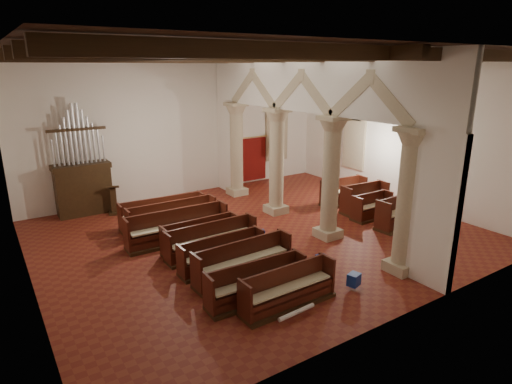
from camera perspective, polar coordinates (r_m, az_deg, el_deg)
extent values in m
plane|color=maroon|center=(14.80, 0.39, -5.60)|extent=(14.00, 14.00, 0.00)
plane|color=black|center=(13.73, 0.45, 18.29)|extent=(14.00, 14.00, 0.00)
cube|color=white|center=(19.18, -9.65, 8.56)|extent=(14.00, 0.02, 6.00)
cube|color=white|center=(9.68, 20.46, 0.05)|extent=(14.00, 0.02, 6.00)
cube|color=white|center=(11.73, -29.42, 1.69)|extent=(0.02, 12.00, 6.00)
cube|color=white|center=(18.71, 18.75, 7.73)|extent=(0.02, 12.00, 6.00)
cube|color=tan|center=(12.86, 18.70, -9.35)|extent=(0.75, 0.75, 0.30)
cylinder|color=tan|center=(12.22, 19.47, -1.71)|extent=(0.56, 0.56, 3.30)
cube|color=tan|center=(14.70, 9.55, -5.38)|extent=(0.75, 0.75, 0.30)
cylinder|color=tan|center=(14.14, 9.90, 1.41)|extent=(0.56, 0.56, 3.30)
cube|color=tan|center=(16.87, 2.68, -2.27)|extent=(0.75, 0.75, 0.30)
cylinder|color=tan|center=(16.38, 2.76, 3.71)|extent=(0.56, 0.56, 3.30)
cube|color=tan|center=(19.27, -2.54, 0.13)|extent=(0.75, 0.75, 0.30)
cylinder|color=tan|center=(18.84, -2.61, 5.39)|extent=(0.56, 0.56, 3.30)
cube|color=white|center=(14.80, 6.44, 14.32)|extent=(0.25, 11.90, 1.93)
cube|color=#2C6450|center=(17.95, 22.21, 4.44)|extent=(0.03, 1.00, 2.20)
cube|color=#2C6450|center=(20.44, 13.03, 6.57)|extent=(0.03, 1.00, 2.20)
cube|color=#2C6450|center=(21.75, 2.70, 7.55)|extent=(1.00, 0.03, 2.20)
cube|color=#352210|center=(17.83, -21.98, 0.08)|extent=(2.00, 0.80, 1.80)
cube|color=#352210|center=(17.59, -22.33, 3.20)|extent=(2.10, 0.85, 0.20)
cube|color=#341E10|center=(17.62, -18.28, -2.64)|extent=(0.55, 0.55, 0.10)
cube|color=#341E10|center=(17.47, -18.43, -1.14)|extent=(0.27, 0.27, 1.07)
cube|color=#341E10|center=(17.24, -18.53, 0.64)|extent=(0.58, 0.51, 0.19)
cube|color=maroon|center=(21.06, -0.57, 4.37)|extent=(1.60, 0.06, 2.10)
cylinder|color=gold|center=(20.84, -0.55, 7.31)|extent=(1.80, 0.04, 0.04)
cone|color=#352210|center=(21.25, 2.86, 1.44)|extent=(0.37, 0.37, 0.12)
cylinder|color=gold|center=(20.98, 2.91, 4.52)|extent=(0.04, 0.04, 2.46)
cylinder|color=gold|center=(20.78, 2.95, 7.56)|extent=(0.19, 0.71, 0.03)
cube|color=#181753|center=(20.85, 2.97, 6.16)|extent=(0.55, 0.14, 0.87)
cube|color=navy|center=(11.55, 12.92, -11.30)|extent=(0.38, 0.34, 0.32)
cube|color=navy|center=(12.52, 8.69, -8.90)|extent=(0.30, 0.25, 0.28)
cube|color=#17148D|center=(14.12, 0.56, -5.67)|extent=(0.35, 0.32, 0.29)
cylinder|color=silver|center=(10.18, 5.42, -15.67)|extent=(1.05, 0.18, 0.10)
cylinder|color=silver|center=(11.69, -0.65, -11.05)|extent=(0.87, 0.46, 0.09)
cube|color=#352210|center=(10.67, 4.31, -14.69)|extent=(2.55, 0.70, 0.09)
cube|color=#46200F|center=(10.51, 4.50, -13.60)|extent=(2.39, 0.42, 0.42)
cube|color=#46200F|center=(10.55, 3.80, -12.02)|extent=(2.38, 0.11, 0.89)
cube|color=#46200F|center=(9.83, -1.59, -14.26)|extent=(0.08, 0.56, 0.89)
cube|color=#46200F|center=(11.15, 9.43, -10.54)|extent=(0.08, 0.56, 0.89)
cube|color=beige|center=(10.40, 4.53, -12.48)|extent=(2.29, 0.38, 0.05)
cube|color=#352210|center=(10.88, 0.11, -13.98)|extent=(2.65, 0.76, 0.09)
cube|color=#48240F|center=(10.72, 0.25, -12.90)|extent=(2.49, 0.47, 0.42)
cube|color=#48240F|center=(10.76, -0.40, -11.33)|extent=(2.48, 0.16, 0.89)
cube|color=#48240F|center=(10.10, -6.20, -13.45)|extent=(0.09, 0.57, 0.89)
cube|color=#48240F|center=(11.33, 5.55, -9.93)|extent=(0.09, 0.57, 0.89)
cube|color=beige|center=(10.60, 0.25, -11.79)|extent=(2.39, 0.43, 0.05)
cube|color=#352210|center=(11.89, -1.65, -11.16)|extent=(2.92, 0.79, 0.10)
cube|color=#4A1B10|center=(11.73, -1.53, -10.08)|extent=(2.76, 0.49, 0.44)
cube|color=#4A1B10|center=(11.80, -2.13, -8.60)|extent=(2.74, 0.17, 0.93)
cube|color=#4A1B10|center=(11.09, -8.06, -10.50)|extent=(0.09, 0.59, 0.93)
cube|color=#4A1B10|center=(12.40, 3.89, -7.33)|extent=(0.09, 0.59, 0.93)
cube|color=beige|center=(11.62, -1.54, -9.00)|extent=(2.64, 0.45, 0.05)
cube|color=#352210|center=(12.46, -4.49, -9.87)|extent=(2.58, 0.68, 0.09)
cube|color=#3D180D|center=(12.31, -4.41, -8.91)|extent=(2.43, 0.40, 0.41)
cube|color=#3D180D|center=(12.39, -4.90, -7.61)|extent=(2.42, 0.10, 0.86)
cube|color=#3D180D|center=(11.78, -9.99, -9.12)|extent=(0.07, 0.55, 0.86)
cube|color=#3D180D|center=(12.86, 0.35, -6.61)|extent=(0.07, 0.55, 0.86)
cube|color=beige|center=(12.22, -4.43, -7.95)|extent=(2.33, 0.37, 0.05)
cube|color=#352210|center=(13.34, -5.82, -8.04)|extent=(2.95, 0.70, 0.09)
cube|color=#471C0F|center=(13.20, -5.76, -7.09)|extent=(2.80, 0.42, 0.43)
cube|color=#471C0F|center=(13.29, -6.23, -5.83)|extent=(2.79, 0.11, 0.90)
cube|color=#471C0F|center=(12.63, -11.76, -7.32)|extent=(0.07, 0.57, 0.90)
cube|color=#471C0F|center=(13.82, -0.62, -4.83)|extent=(0.07, 0.57, 0.90)
cube|color=beige|center=(13.11, -5.79, -6.14)|extent=(2.68, 0.38, 0.05)
cube|color=#352210|center=(13.67, -7.32, -7.48)|extent=(2.49, 0.71, 0.09)
cube|color=#49160F|center=(13.52, -7.27, -6.54)|extent=(2.34, 0.42, 0.43)
cube|color=#49160F|center=(13.62, -7.71, -5.32)|extent=(2.33, 0.11, 0.90)
cube|color=#49160F|center=(13.06, -12.22, -6.53)|extent=(0.08, 0.57, 0.90)
cube|color=#49160F|center=(14.01, -2.99, -4.55)|extent=(0.08, 0.57, 0.90)
cube|color=beige|center=(13.43, -7.31, -5.62)|extent=(2.24, 0.38, 0.05)
cube|color=#352210|center=(14.37, -10.28, -6.36)|extent=(3.41, 0.82, 0.10)
cube|color=#4A1D0F|center=(14.22, -10.26, -5.36)|extent=(3.25, 0.50, 0.47)
cube|color=#4A1D0F|center=(14.33, -10.69, -4.09)|extent=(3.24, 0.16, 0.99)
cube|color=#4A1D0F|center=(13.69, -16.85, -5.53)|extent=(0.09, 0.63, 0.99)
cube|color=#4A1D0F|center=(14.85, -4.53, -3.11)|extent=(0.09, 0.63, 0.99)
cube|color=beige|center=(14.13, -10.31, -4.38)|extent=(3.12, 0.46, 0.05)
cube|color=#352210|center=(15.38, -10.96, -4.87)|extent=(3.17, 0.72, 0.10)
cube|color=#48240F|center=(15.24, -10.94, -3.98)|extent=(3.02, 0.42, 0.44)
cube|color=#48240F|center=(15.35, -11.32, -2.87)|extent=(3.02, 0.10, 0.93)
cube|color=#48240F|center=(14.75, -16.67, -4.06)|extent=(0.07, 0.59, 0.93)
cube|color=#48240F|center=(15.82, -5.91, -2.05)|extent=(0.07, 0.59, 0.93)
cube|color=beige|center=(15.16, -10.99, -3.11)|extent=(2.90, 0.38, 0.05)
cube|color=#352210|center=(15.88, -12.21, -4.24)|extent=(3.09, 0.83, 0.10)
cube|color=#441C0E|center=(15.75, -12.20, -3.37)|extent=(2.93, 0.53, 0.44)
cube|color=#441C0E|center=(15.87, -12.55, -2.29)|extent=(2.91, 0.21, 0.94)
cube|color=#441C0E|center=(15.31, -17.56, -3.39)|extent=(0.10, 0.59, 0.94)
cube|color=#441C0E|center=(16.28, -7.44, -1.55)|extent=(0.10, 0.59, 0.94)
cube|color=beige|center=(15.67, -12.25, -2.52)|extent=(2.81, 0.49, 0.05)
cube|color=#352210|center=(16.33, 18.72, -4.16)|extent=(2.25, 0.90, 0.11)
cube|color=#42150E|center=(16.20, 18.96, -3.23)|extent=(2.08, 0.57, 0.48)
cube|color=#42150E|center=(16.26, 18.37, -2.11)|extent=(2.06, 0.21, 1.02)
cube|color=#42150E|center=(15.37, 16.35, -3.00)|extent=(0.12, 0.65, 1.02)
cube|color=#42150E|center=(16.99, 21.08, -1.60)|extent=(0.12, 0.65, 1.02)
cube|color=beige|center=(16.12, 19.05, -2.33)|extent=(2.00, 0.52, 0.05)
cube|color=#352210|center=(16.81, 15.12, -3.28)|extent=(1.67, 0.65, 0.09)
cube|color=#3D1D0D|center=(16.70, 15.30, -2.50)|extent=(1.52, 0.37, 0.42)
cube|color=#3D1D0D|center=(16.76, 14.82, -1.55)|extent=(1.52, 0.07, 0.88)
cube|color=#3D1D0D|center=(16.10, 13.29, -2.18)|extent=(0.07, 0.56, 0.88)
cube|color=#3D1D0D|center=(17.26, 16.98, -1.21)|extent=(0.07, 0.56, 0.88)
cube|color=beige|center=(16.63, 15.36, -1.74)|extent=(1.46, 0.34, 0.05)
cube|color=#352210|center=(17.47, 14.21, -2.44)|extent=(2.03, 0.89, 0.11)
cube|color=#43210E|center=(17.35, 14.41, -1.55)|extent=(1.86, 0.55, 0.49)
cube|color=#43210E|center=(17.43, 13.87, -0.49)|extent=(1.83, 0.20, 1.03)
cube|color=#43210E|center=(16.65, 12.04, -1.16)|extent=(0.12, 0.66, 1.03)
cube|color=#43210E|center=(18.01, 16.36, -0.13)|extent=(0.12, 0.66, 1.03)
cube|color=beige|center=(17.27, 14.47, -0.69)|extent=(1.78, 0.51, 0.05)
cube|color=#352210|center=(18.29, 11.54, -1.41)|extent=(2.08, 0.84, 0.10)
cube|color=#41150E|center=(18.17, 11.71, -0.60)|extent=(1.91, 0.52, 0.47)
cube|color=#41150E|center=(18.26, 11.23, 0.36)|extent=(1.89, 0.18, 0.99)
cube|color=#41150E|center=(17.49, 9.29, -0.25)|extent=(0.11, 0.63, 0.99)
cube|color=#41150E|center=(18.84, 13.74, 0.70)|extent=(0.11, 0.63, 0.99)
cube|color=beige|center=(18.10, 11.75, 0.19)|extent=(1.83, 0.47, 0.05)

